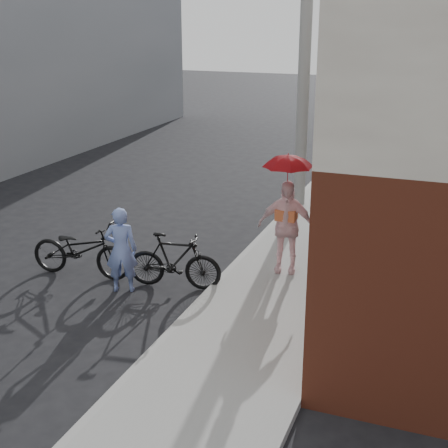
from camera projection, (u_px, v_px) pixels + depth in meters
The scene contains 11 objects.
ground at pixel (146, 300), 10.53m from camera, with size 80.00×80.00×0.00m, color black.
sidewalk at pixel (297, 271), 11.57m from camera, with size 2.20×24.00×0.12m, color gray.
curb at pixel (238, 263), 11.96m from camera, with size 0.12×24.00×0.12m, color #9E9E99.
utility_pole at pixel (304, 63), 14.33m from camera, with size 0.28×0.28×7.00m, color #9E9E99.
officer at pixel (121, 250), 10.67m from camera, with size 0.55×0.36×1.52m, color #7890D6.
bike_left at pixel (81, 250), 11.36m from camera, with size 0.68×1.94×1.02m, color black.
bike_right at pixel (174, 261), 10.87m from camera, with size 0.47×1.67×1.01m, color black.
kimono_woman at pixel (286, 227), 11.18m from camera, with size 1.00×0.42×1.70m, color #FFD5D8.
parasol at pixel (288, 160), 10.78m from camera, with size 0.84×0.84×0.74m, color red.
planter at pixel (338, 263), 11.52m from camera, with size 0.35×0.35×0.18m, color black.
potted_plant at pixel (339, 245), 11.41m from camera, with size 0.48×0.42×0.53m, color #2B6C31.
Camera 1 is at (4.66, -8.44, 4.63)m, focal length 50.00 mm.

